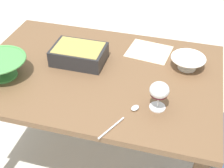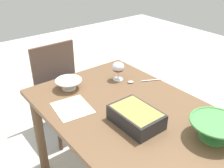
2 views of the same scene
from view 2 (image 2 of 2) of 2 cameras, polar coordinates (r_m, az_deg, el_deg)
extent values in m
cube|color=brown|center=(1.56, 3.91, -6.20)|extent=(1.28, 0.87, 0.03)
cylinder|color=brown|center=(2.03, -15.78, -10.95)|extent=(0.07, 0.07, 0.71)
cylinder|color=brown|center=(2.33, 1.11, -4.13)|extent=(0.07, 0.07, 0.71)
cube|color=#334772|center=(2.38, -10.16, -1.20)|extent=(0.45, 0.45, 0.02)
cube|color=brown|center=(2.47, -12.92, 4.62)|extent=(0.02, 0.43, 0.36)
cylinder|color=brown|center=(2.28, -11.74, -9.90)|extent=(0.04, 0.04, 0.44)
cylinder|color=brown|center=(2.44, -2.98, -6.32)|extent=(0.04, 0.04, 0.44)
cylinder|color=brown|center=(2.60, -16.03, -5.17)|extent=(0.04, 0.04, 0.44)
cylinder|color=brown|center=(2.74, -8.05, -2.33)|extent=(0.04, 0.04, 0.44)
cylinder|color=white|center=(1.89, 1.35, 1.09)|extent=(0.07, 0.07, 0.01)
cylinder|color=white|center=(1.87, 1.36, 2.00)|extent=(0.01, 0.01, 0.06)
ellipsoid|color=white|center=(1.84, 1.38, 3.85)|extent=(0.09, 0.09, 0.07)
ellipsoid|color=#4C0A19|center=(1.85, 1.38, 3.25)|extent=(0.08, 0.08, 0.03)
cube|color=#262628|center=(1.42, 5.35, -7.35)|extent=(0.28, 0.20, 0.09)
cube|color=#9E8C47|center=(1.40, 5.42, -6.15)|extent=(0.25, 0.18, 0.02)
cylinder|color=white|center=(1.79, -9.52, -0.89)|extent=(0.10, 0.10, 0.01)
cone|color=white|center=(1.78, -9.60, 0.01)|extent=(0.18, 0.18, 0.06)
torus|color=white|center=(1.76, -9.67, 0.81)|extent=(0.18, 0.18, 0.01)
cylinder|color=#4C994C|center=(1.44, 21.51, -10.95)|extent=(0.14, 0.14, 0.01)
cone|color=#4C994C|center=(1.41, 21.88, -9.34)|extent=(0.26, 0.26, 0.09)
torus|color=#4C994C|center=(1.38, 22.23, -7.79)|extent=(0.27, 0.27, 0.01)
cylinder|color=silver|center=(1.89, 8.86, 0.87)|extent=(0.08, 0.15, 0.01)
ellipsoid|color=silver|center=(1.84, 4.15, 0.48)|extent=(0.05, 0.05, 0.01)
cube|color=beige|center=(1.58, -8.85, -5.27)|extent=(0.26, 0.24, 0.00)
camera|label=1|loc=(2.54, 22.10, 28.94)|focal=50.12mm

